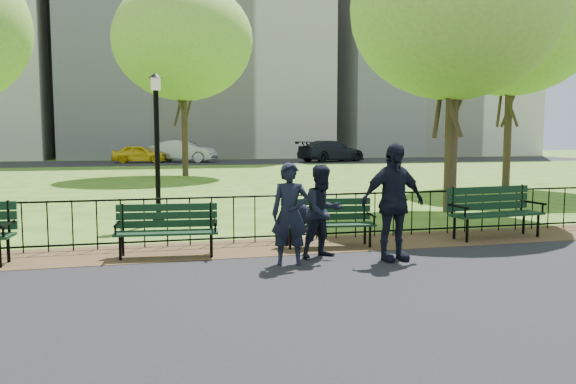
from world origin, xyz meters
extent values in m
plane|color=#345516|center=(0.00, 0.00, 0.00)|extent=(120.00, 120.00, 0.00)
cube|color=black|center=(0.00, -3.40, 0.01)|extent=(60.00, 9.20, 0.01)
cube|color=#3E2B19|center=(0.00, 1.50, 0.01)|extent=(60.00, 1.60, 0.01)
cube|color=black|center=(0.00, 35.00, 0.01)|extent=(70.00, 9.00, 0.01)
cylinder|color=black|center=(0.00, 2.00, 0.88)|extent=(24.00, 0.04, 0.04)
cylinder|color=black|center=(0.00, 2.00, 0.12)|extent=(24.00, 0.04, 0.04)
cylinder|color=black|center=(0.00, 2.00, 0.45)|extent=(0.02, 0.02, 0.90)
cube|color=beige|center=(2.00, 48.00, 15.00)|extent=(24.00, 15.00, 30.00)
cube|color=beige|center=(26.00, 48.00, 12.00)|extent=(20.00, 15.00, 24.00)
cube|color=black|center=(0.19, 1.25, 0.41)|extent=(1.70, 0.62, 0.04)
cube|color=black|center=(0.22, 1.49, 0.73)|extent=(1.65, 0.22, 0.41)
cylinder|color=black|center=(-0.54, 1.16, 0.21)|extent=(0.05, 0.05, 0.41)
cylinder|color=black|center=(0.89, 1.00, 0.21)|extent=(0.05, 0.05, 0.41)
cylinder|color=black|center=(-0.50, 1.49, 0.21)|extent=(0.05, 0.05, 0.41)
cylinder|color=black|center=(0.93, 1.33, 0.21)|extent=(0.05, 0.05, 0.41)
cylinder|color=black|center=(-0.58, 1.34, 0.58)|extent=(0.09, 0.52, 0.04)
cylinder|color=black|center=(0.97, 1.16, 0.58)|extent=(0.09, 0.52, 0.04)
ellipsoid|color=black|center=(-0.33, 1.21, 0.62)|extent=(0.37, 0.28, 0.38)
cube|color=black|center=(-2.64, 1.11, 0.42)|extent=(1.70, 0.60, 0.04)
cube|color=black|center=(-2.62, 1.35, 0.74)|extent=(1.66, 0.19, 0.42)
cylinder|color=black|center=(-3.38, 1.01, 0.21)|extent=(0.05, 0.05, 0.42)
cylinder|color=black|center=(-1.94, 0.88, 0.21)|extent=(0.05, 0.05, 0.42)
cylinder|color=black|center=(-3.35, 1.34, 0.21)|extent=(0.05, 0.05, 0.42)
cylinder|color=black|center=(-1.91, 1.21, 0.21)|extent=(0.05, 0.05, 0.42)
cylinder|color=black|center=(-3.43, 1.18, 0.58)|extent=(0.09, 0.52, 0.04)
cylinder|color=black|center=(-1.86, 1.04, 0.58)|extent=(0.09, 0.52, 0.04)
cylinder|color=black|center=(-5.11, 0.92, 0.23)|extent=(0.05, 0.05, 0.47)
cylinder|color=black|center=(-5.07, 1.30, 0.23)|extent=(0.05, 0.05, 0.47)
cylinder|color=black|center=(-5.02, 1.10, 0.66)|extent=(0.10, 0.59, 0.04)
cube|color=black|center=(3.64, 1.27, 0.48)|extent=(1.97, 0.70, 0.04)
cube|color=black|center=(3.61, 1.54, 0.85)|extent=(1.92, 0.22, 0.48)
cylinder|color=black|center=(2.83, 0.99, 0.24)|extent=(0.05, 0.05, 0.48)
cylinder|color=black|center=(4.49, 1.16, 0.24)|extent=(0.05, 0.05, 0.48)
cylinder|color=black|center=(2.79, 1.38, 0.24)|extent=(0.05, 0.05, 0.48)
cylinder|color=black|center=(4.45, 1.54, 0.24)|extent=(0.05, 0.05, 0.48)
cylinder|color=black|center=(2.73, 1.18, 0.67)|extent=(0.10, 0.60, 0.04)
cylinder|color=black|center=(4.54, 1.35, 0.67)|extent=(0.10, 0.60, 0.04)
cylinder|color=black|center=(-2.69, 4.90, 0.08)|extent=(0.27, 0.27, 0.15)
cylinder|color=black|center=(-2.69, 4.90, 1.53)|extent=(0.11, 0.11, 3.06)
cube|color=beige|center=(-2.69, 4.90, 3.16)|extent=(0.21, 0.21, 0.29)
cone|color=black|center=(-2.69, 4.90, 3.35)|extent=(0.31, 0.31, 0.11)
cylinder|color=#2D2116|center=(4.81, 5.02, 1.59)|extent=(0.33, 0.33, 3.19)
ellipsoid|color=#70A932|center=(4.81, 5.02, 5.20)|extent=(5.37, 5.37, 4.57)
cylinder|color=#2D2116|center=(10.28, 10.32, 1.90)|extent=(0.29, 0.29, 3.80)
ellipsoid|color=#70A932|center=(10.28, 10.32, 6.21)|extent=(6.41, 6.41, 5.45)
cylinder|color=#2D2116|center=(-1.02, 20.38, 2.04)|extent=(0.31, 0.31, 4.08)
ellipsoid|color=#70A932|center=(-1.02, 20.38, 6.66)|extent=(6.88, 6.88, 5.84)
imported|color=black|center=(-0.81, 0.10, 0.80)|extent=(0.65, 0.51, 1.58)
imported|color=black|center=(-0.16, 0.45, 0.77)|extent=(0.82, 0.60, 1.52)
imported|color=black|center=(0.85, -0.01, 0.95)|extent=(1.14, 0.57, 1.88)
imported|color=yellow|center=(-3.42, 35.02, 0.68)|extent=(4.04, 1.99, 1.33)
imported|color=#96989D|center=(-0.12, 35.21, 0.84)|extent=(5.32, 3.70, 1.66)
imported|color=black|center=(11.12, 33.45, 0.83)|extent=(6.09, 4.08, 1.64)
camera|label=1|loc=(-2.95, -8.18, 2.00)|focal=35.00mm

